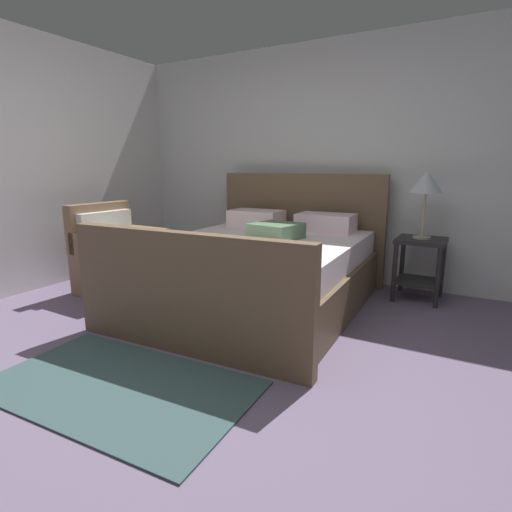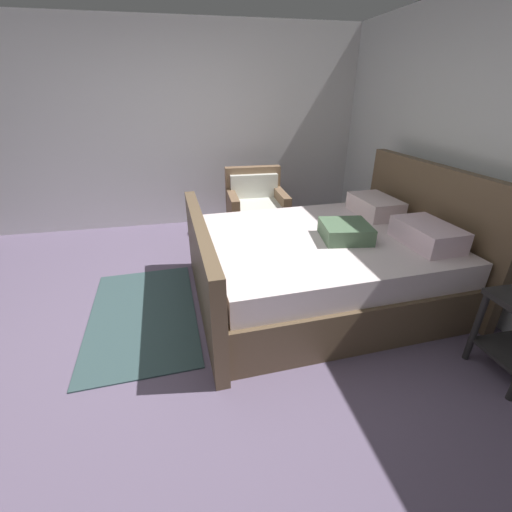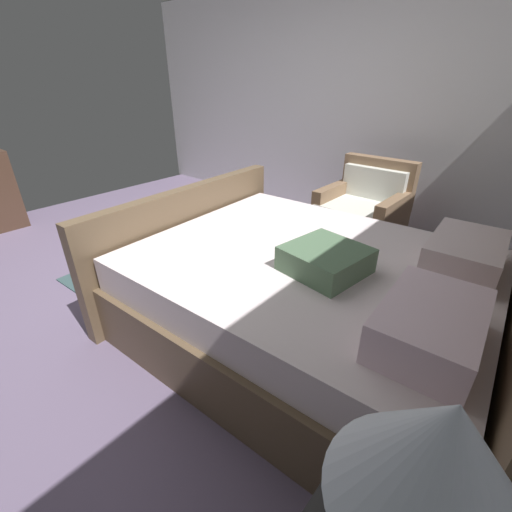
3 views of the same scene
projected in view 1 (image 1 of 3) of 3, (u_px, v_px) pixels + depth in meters
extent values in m
cube|color=slate|center=(181.00, 386.00, 2.42)|extent=(5.16, 5.46, 0.02)
cube|color=silver|center=(340.00, 164.00, 4.51)|extent=(5.28, 0.12, 2.59)
cube|color=brown|center=(257.00, 285.00, 3.74)|extent=(1.85, 2.16, 0.40)
cube|color=brown|center=(301.00, 227.00, 4.60)|extent=(1.87, 0.19, 1.19)
cube|color=brown|center=(184.00, 294.00, 2.74)|extent=(1.87, 0.19, 0.85)
cube|color=white|center=(257.00, 252.00, 3.67)|extent=(1.76, 2.10, 0.22)
cube|color=silver|center=(256.00, 218.00, 4.47)|extent=(0.58, 0.39, 0.18)
cube|color=white|center=(326.00, 223.00, 4.12)|extent=(0.58, 0.39, 0.18)
cube|color=#547454|center=(276.00, 231.00, 3.72)|extent=(0.46, 0.46, 0.14)
cube|color=#282727|center=(421.00, 240.00, 3.86)|extent=(0.44, 0.44, 0.04)
cube|color=#282727|center=(418.00, 281.00, 3.94)|extent=(0.40, 0.40, 0.02)
cylinder|color=#282727|center=(394.00, 273.00, 3.85)|extent=(0.04, 0.04, 0.56)
cylinder|color=#282727|center=(438.00, 278.00, 3.67)|extent=(0.04, 0.04, 0.56)
cylinder|color=#282727|center=(402.00, 265.00, 4.17)|extent=(0.04, 0.04, 0.56)
cylinder|color=#282727|center=(442.00, 269.00, 3.99)|extent=(0.04, 0.04, 0.56)
cylinder|color=#B7B293|center=(422.00, 237.00, 3.85)|extent=(0.16, 0.16, 0.02)
cylinder|color=#B7B293|center=(424.00, 215.00, 3.80)|extent=(0.02, 0.02, 0.41)
cone|color=silver|center=(427.00, 182.00, 3.74)|extent=(0.30, 0.30, 0.21)
cube|color=#836448|center=(123.00, 272.00, 4.16)|extent=(0.74, 0.74, 0.42)
cube|color=silver|center=(121.00, 247.00, 4.11)|extent=(0.68, 0.68, 0.10)
cube|color=#836448|center=(99.00, 226.00, 4.22)|extent=(0.14, 0.72, 0.48)
cube|color=silver|center=(105.00, 229.00, 4.18)|extent=(0.12, 0.61, 0.36)
cube|color=#836448|center=(95.00, 246.00, 3.84)|extent=(0.65, 0.12, 0.22)
cube|color=#836448|center=(144.00, 237.00, 4.35)|extent=(0.65, 0.12, 0.22)
cube|color=#385153|center=(119.00, 386.00, 2.39)|extent=(1.61, 0.98, 0.01)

